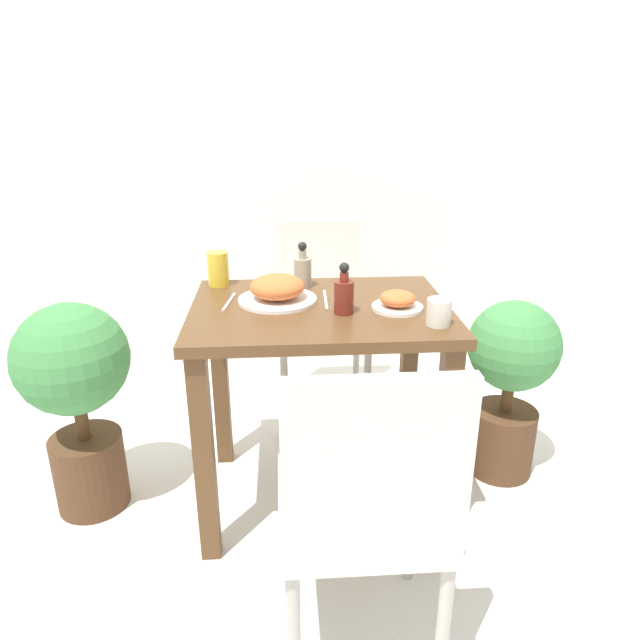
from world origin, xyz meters
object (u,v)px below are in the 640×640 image
drink_cup (439,312)px  juice_glass (218,269)px  potted_plant_left (76,388)px  sauce_bottle (303,270)px  food_plate (277,290)px  chair_near (366,503)px  condiment_bottle (344,294)px  potted_plant_right (510,375)px  chair_far (322,309)px  side_plate (398,301)px

drink_cup → juice_glass: size_ratio=0.65×
potted_plant_left → sauce_bottle: bearing=14.0°
food_plate → chair_near: bearing=-74.3°
food_plate → condiment_bottle: size_ratio=1.59×
condiment_bottle → juice_glass: bearing=142.5°
condiment_bottle → potted_plant_right: bearing=16.3°
condiment_bottle → food_plate: bearing=148.4°
food_plate → potted_plant_right: bearing=4.2°
chair_far → juice_glass: chair_far is taller
side_plate → sauce_bottle: (-0.29, 0.26, 0.04)m
food_plate → sauce_bottle: (0.09, 0.16, 0.02)m
chair_far → condiment_bottle: bearing=-88.9°
chair_far → food_plate: (-0.20, -0.64, 0.30)m
side_plate → potted_plant_left: (-1.08, 0.07, -0.31)m
sauce_bottle → potted_plant_right: sauce_bottle is taller
chair_near → condiment_bottle: size_ratio=5.35×
side_plate → condiment_bottle: bearing=-172.3°
side_plate → condiment_bottle: (-0.18, -0.02, 0.04)m
food_plate → sauce_bottle: bearing=60.1°
chair_near → sauce_bottle: size_ratio=5.35×
chair_near → chair_far: (-0.01, 1.36, 0.00)m
food_plate → juice_glass: bearing=137.4°
potted_plant_right → chair_near: bearing=-130.2°
sauce_bottle → potted_plant_right: size_ratio=0.23×
chair_far → juice_glass: bearing=-132.7°
condiment_bottle → drink_cup: bearing=-24.1°
potted_plant_right → food_plate: bearing=-175.8°
drink_cup → potted_plant_right: bearing=39.1°
potted_plant_right → juice_glass: bearing=173.1°
chair_near → drink_cup: bearing=-120.5°
food_plate → side_plate: size_ratio=1.60×
juice_glass → potted_plant_right: (1.08, -0.13, -0.40)m
chair_far → sauce_bottle: size_ratio=5.35×
food_plate → condiment_bottle: (0.21, -0.13, 0.02)m
condiment_bottle → side_plate: bearing=7.7°
chair_near → side_plate: (0.18, 0.62, 0.29)m
chair_near → juice_glass: (-0.42, 0.92, 0.32)m
potted_plant_left → potted_plant_right: 1.56m
chair_far → potted_plant_left: (-0.89, -0.67, -0.02)m
chair_far → juice_glass: 0.68m
drink_cup → condiment_bottle: (-0.27, 0.12, 0.02)m
chair_far → potted_plant_right: size_ratio=1.24×
chair_far → potted_plant_right: (0.67, -0.57, -0.08)m
potted_plant_right → sauce_bottle: bearing=173.1°
chair_near → condiment_bottle: bearing=-90.6°
food_plate → potted_plant_left: (-0.69, -0.04, -0.32)m
side_plate → juice_glass: juice_glass is taller
chair_far → side_plate: bearing=-75.6°
side_plate → drink_cup: (0.09, -0.15, 0.01)m
potted_plant_left → condiment_bottle: bearing=-5.9°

